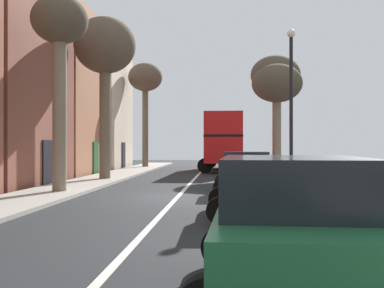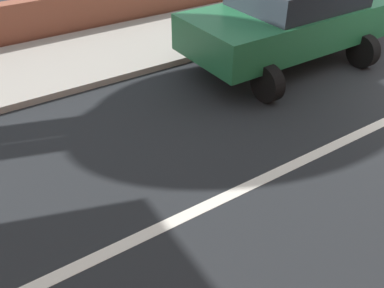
# 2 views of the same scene
# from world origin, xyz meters

# --- Properties ---
(ground_plane) EXTENTS (84.00, 84.00, 0.00)m
(ground_plane) POSITION_xyz_m (0.00, 0.00, 0.00)
(ground_plane) COLOR black
(road_centre_line) EXTENTS (0.16, 54.00, 0.01)m
(road_centre_line) POSITION_xyz_m (0.00, 0.00, 0.00)
(road_centre_line) COLOR silver
(road_centre_line) RESTS_ON ground
(sidewalk_left) EXTENTS (2.60, 60.00, 0.12)m
(sidewalk_left) POSITION_xyz_m (-4.90, 0.00, 0.06)
(sidewalk_left) COLOR #9E998E
(sidewalk_left) RESTS_ON ground
(sidewalk_right) EXTENTS (2.60, 60.00, 0.12)m
(sidewalk_right) POSITION_xyz_m (4.90, 0.00, 0.06)
(sidewalk_right) COLOR #9E998E
(sidewalk_right) RESTS_ON ground
(boundary_wall_right) EXTENTS (0.36, 54.00, 0.92)m
(boundary_wall_right) POSITION_xyz_m (6.45, 0.00, 0.46)
(boundary_wall_right) COLOR brown
(boundary_wall_right) RESTS_ON ground
(double_decker_bus) EXTENTS (3.73, 10.30, 4.06)m
(double_decker_bus) POSITION_xyz_m (1.70, 17.73, 2.35)
(double_decker_bus) COLOR red
(double_decker_bus) RESTS_ON ground
(parked_car_green_right_0) EXTENTS (2.50, 4.00, 1.61)m
(parked_car_green_right_0) POSITION_xyz_m (2.50, 1.60, 0.93)
(parked_car_green_right_0) COLOR #1E6038
(parked_car_green_right_0) RESTS_ON ground
(parked_car_green_right_1) EXTENTS (2.53, 4.43, 1.72)m
(parked_car_green_right_1) POSITION_xyz_m (2.50, -11.23, 0.97)
(parked_car_green_right_1) COLOR #1E6038
(parked_car_green_right_1) RESTS_ON ground
(parked_car_red_right_3) EXTENTS (2.57, 4.07, 1.53)m
(parked_car_red_right_3) POSITION_xyz_m (2.50, -4.70, 0.89)
(parked_car_red_right_3) COLOR #AD1919
(parked_car_red_right_3) RESTS_ON ground
(street_tree_left_0) EXTENTS (2.17, 2.17, 7.47)m
(street_tree_left_0) POSITION_xyz_m (-4.62, 0.50, 6.09)
(street_tree_left_0) COLOR #7A6B56
(street_tree_left_0) RESTS_ON sidewalk_left
(street_tree_right_3) EXTENTS (3.21, 3.21, 6.91)m
(street_tree_right_3) POSITION_xyz_m (4.98, 12.89, 5.65)
(street_tree_right_3) COLOR #7A6B56
(street_tree_right_3) RESTS_ON sidewalk_right
(street_tree_left_4) EXTENTS (3.26, 3.26, 8.53)m
(street_tree_left_4) POSITION_xyz_m (-4.64, 7.29, 6.91)
(street_tree_left_4) COLOR brown
(street_tree_left_4) RESTS_ON sidewalk_left
(street_tree_right_5) EXTENTS (3.32, 3.32, 7.77)m
(street_tree_right_5) POSITION_xyz_m (5.07, 14.60, 6.48)
(street_tree_right_5) COLOR brown
(street_tree_right_5) RESTS_ON sidewalk_right
(street_tree_left_6) EXTENTS (2.82, 2.82, 8.54)m
(street_tree_left_6) POSITION_xyz_m (-4.88, 21.05, 7.17)
(street_tree_left_6) COLOR brown
(street_tree_left_6) RESTS_ON sidewalk_left
(lamppost_right) EXTENTS (0.32, 0.32, 6.31)m
(lamppost_right) POSITION_xyz_m (4.30, 1.68, 3.81)
(lamppost_right) COLOR black
(lamppost_right) RESTS_ON sidewalk_right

